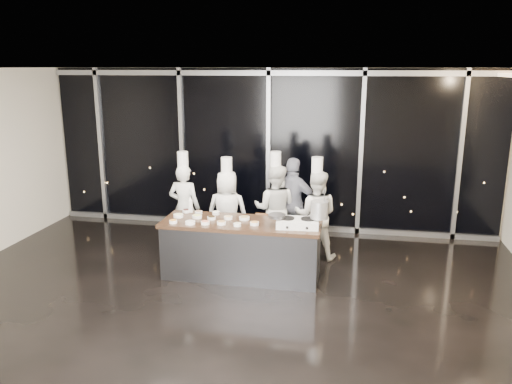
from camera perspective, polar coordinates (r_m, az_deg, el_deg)
ground at (r=7.23m, az=-3.23°, el=-12.33°), size 9.00×9.00×0.00m
room_shell at (r=6.50m, az=-1.99°, el=5.52°), size 9.02×7.02×3.21m
window_wall at (r=9.96m, az=1.47°, el=4.78°), size 8.90×0.11×3.20m
demo_counter at (r=7.85m, az=-1.66°, el=-6.50°), size 2.46×0.86×0.90m
stove at (r=7.45m, az=4.76°, el=-3.52°), size 0.65×0.44×0.14m
frying_pan at (r=7.44m, az=2.30°, el=-2.72°), size 0.46×0.28×0.04m
stock_pot at (r=7.41m, az=7.26°, el=-2.02°), size 0.28×0.28×0.26m
prep_bowls at (r=7.80m, az=-5.28°, el=-3.02°), size 1.41×0.73×0.05m
squeeze_bottle at (r=8.22m, az=-7.51°, el=-1.44°), size 0.07×0.07×0.27m
chef_far_left at (r=8.96m, az=-8.18°, el=-1.63°), size 0.59×0.40×1.79m
chef_left at (r=8.69m, az=-3.30°, el=-2.29°), size 0.75×0.50×1.73m
chef_center at (r=8.76m, az=2.20°, el=-1.87°), size 0.79×0.63×1.81m
guest at (r=8.89m, az=4.26°, el=-1.42°), size 1.06×0.65×1.68m
chef_right at (r=8.56m, az=6.84°, el=-2.53°), size 0.75×0.58×1.76m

